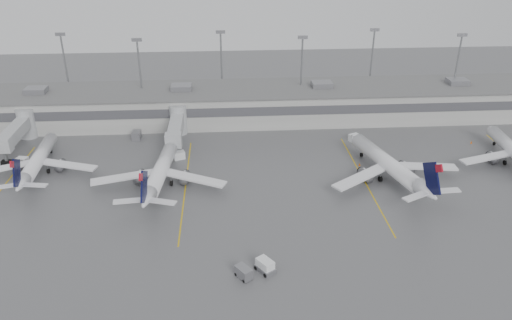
{
  "coord_description": "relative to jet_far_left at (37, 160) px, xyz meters",
  "views": [
    {
      "loc": [
        -9.57,
        -61.04,
        46.96
      ],
      "look_at": [
        -3.85,
        24.0,
        5.0
      ],
      "focal_mm": 35.0,
      "sensor_mm": 36.0,
      "label": 1
    }
  ],
  "objects": [
    {
      "name": "cone_c",
      "position": [
        65.6,
        -1.33,
        -2.41
      ],
      "size": [
        0.4,
        0.4,
        0.64
      ],
      "primitive_type": "cone",
      "color": "#FF6805",
      "rests_on": "ground"
    },
    {
      "name": "gse_loader",
      "position": [
        17.23,
        15.82,
        -1.8
      ],
      "size": [
        1.92,
        3.03,
        1.87
      ],
      "primitive_type": "cube",
      "rotation": [
        0.0,
        0.0,
        -0.02
      ],
      "color": "slate",
      "rests_on": "ground"
    },
    {
      "name": "terminal",
      "position": [
        47.39,
        26.64,
        1.44
      ],
      "size": [
        152.0,
        17.0,
        9.45
      ],
      "color": "#9E9E99",
      "rests_on": "ground"
    },
    {
      "name": "jet_bridge_left",
      "position": [
        -8.11,
        14.38,
        1.14
      ],
      "size": [
        4.0,
        17.2,
        7.0
      ],
      "color": "#9FA2A4",
      "rests_on": "ground"
    },
    {
      "name": "gse_uld_b",
      "position": [
        27.84,
        4.51,
        -1.89
      ],
      "size": [
        2.75,
        2.26,
        1.68
      ],
      "primitive_type": "cube",
      "rotation": [
        0.0,
        0.0,
        0.33
      ],
      "color": "white",
      "rests_on": "ground"
    },
    {
      "name": "light_masts",
      "position": [
        47.39,
        32.41,
        9.3
      ],
      "size": [
        142.4,
        8.0,
        20.6
      ],
      "color": "gray",
      "rests_on": "ground"
    },
    {
      "name": "jet_bridge_right",
      "position": [
        26.89,
        14.38,
        1.14
      ],
      "size": [
        4.0,
        17.2,
        7.0
      ],
      "color": "#9FA2A4",
      "rests_on": "ground"
    },
    {
      "name": "cone_a",
      "position": [
        -5.85,
        4.61,
        -2.41
      ],
      "size": [
        0.4,
        0.4,
        0.63
      ],
      "primitive_type": "cone",
      "color": "#FF6805",
      "rests_on": "ground"
    },
    {
      "name": "baggage_tug",
      "position": [
        43.07,
        -34.13,
        -1.97
      ],
      "size": [
        3.27,
        3.56,
        1.96
      ],
      "rotation": [
        0.0,
        0.0,
        0.62
      ],
      "color": "white",
      "rests_on": "ground"
    },
    {
      "name": "jet_mid_right",
      "position": [
        69.79,
        -7.28,
        0.35
      ],
      "size": [
        26.45,
        30.04,
        9.92
      ],
      "rotation": [
        0.0,
        0.0,
        0.26
      ],
      "color": "white",
      "rests_on": "ground"
    },
    {
      "name": "jet_far_left",
      "position": [
        0.0,
        0.0,
        0.0
      ],
      "size": [
        24.21,
        27.17,
        8.79
      ],
      "rotation": [
        0.0,
        0.0,
        0.05
      ],
      "color": "white",
      "rests_on": "ground"
    },
    {
      "name": "cone_d",
      "position": [
        93.96,
        8.06,
        -2.41
      ],
      "size": [
        0.4,
        0.4,
        0.63
      ],
      "primitive_type": "cone",
      "color": "#FF6805",
      "rests_on": "ground"
    },
    {
      "name": "jet_mid_left",
      "position": [
        25.21,
        -6.55,
        0.21
      ],
      "size": [
        25.96,
        29.22,
        9.46
      ],
      "rotation": [
        0.0,
        0.0,
        -0.1
      ],
      "color": "white",
      "rests_on": "ground"
    },
    {
      "name": "gse_uld_c",
      "position": [
        67.51,
        11.31,
        -1.91
      ],
      "size": [
        2.73,
        2.35,
        1.63
      ],
      "primitive_type": "cube",
      "rotation": [
        0.0,
        0.0,
        0.43
      ],
      "color": "white",
      "rests_on": "ground"
    },
    {
      "name": "ground",
      "position": [
        47.39,
        -31.34,
        -2.73
      ],
      "size": [
        260.0,
        260.0,
        0.0
      ],
      "primitive_type": "plane",
      "color": "#505053",
      "rests_on": "ground"
    },
    {
      "name": "stand_markings",
      "position": [
        47.39,
        -7.34,
        -2.72
      ],
      "size": [
        105.25,
        40.0,
        0.01
      ],
      "color": "gold",
      "rests_on": "ground"
    },
    {
      "name": "baggage_cart",
      "position": [
        39.87,
        -35.33,
        -1.84
      ],
      "size": [
        2.77,
        3.04,
        1.71
      ],
      "rotation": [
        0.0,
        0.0,
        0.62
      ],
      "color": "slate",
      "rests_on": "ground"
    },
    {
      "name": "cone_b",
      "position": [
        28.45,
        -2.21,
        -2.4
      ],
      "size": [
        0.41,
        0.41,
        0.66
      ],
      "primitive_type": "cone",
      "color": "#FF6805",
      "rests_on": "ground"
    },
    {
      "name": "gse_uld_a",
      "position": [
        -4.63,
        4.05,
        -1.94
      ],
      "size": [
        2.49,
        1.92,
        1.58
      ],
      "primitive_type": "cube",
      "rotation": [
        0.0,
        0.0,
        -0.21
      ],
      "color": "white",
      "rests_on": "ground"
    }
  ]
}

